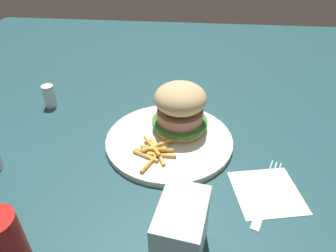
% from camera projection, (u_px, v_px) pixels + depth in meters
% --- Properties ---
extents(ground_plane, '(1.60, 1.60, 0.00)m').
position_uv_depth(ground_plane, '(170.00, 138.00, 0.66)').
color(ground_plane, '#1E474C').
extents(plate, '(0.26, 0.26, 0.01)m').
position_uv_depth(plate, '(168.00, 140.00, 0.65)').
color(plate, silver).
rests_on(plate, ground_plane).
extents(sandwich, '(0.12, 0.12, 0.10)m').
position_uv_depth(sandwich, '(180.00, 108.00, 0.64)').
color(sandwich, tan).
rests_on(sandwich, plate).
extents(fries_pile, '(0.10, 0.08, 0.01)m').
position_uv_depth(fries_pile, '(154.00, 151.00, 0.60)').
color(fries_pile, gold).
rests_on(fries_pile, plate).
extents(napkin, '(0.13, 0.13, 0.00)m').
position_uv_depth(napkin, '(267.00, 192.00, 0.54)').
color(napkin, white).
rests_on(napkin, ground_plane).
extents(fork, '(0.17, 0.08, 0.00)m').
position_uv_depth(fork, '(267.00, 190.00, 0.54)').
color(fork, silver).
rests_on(fork, napkin).
extents(napkin_dispenser, '(0.10, 0.07, 0.10)m').
position_uv_depth(napkin_dispenser, '(181.00, 234.00, 0.41)').
color(napkin_dispenser, '#B7BABF').
rests_on(napkin_dispenser, ground_plane).
extents(salt_shaker, '(0.03, 0.03, 0.06)m').
position_uv_depth(salt_shaker, '(49.00, 96.00, 0.75)').
color(salt_shaker, white).
rests_on(salt_shaker, ground_plane).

